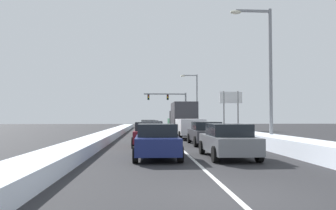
# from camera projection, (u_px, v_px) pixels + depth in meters

# --- Properties ---
(ground_plane) EXTENTS (130.30, 130.30, 0.00)m
(ground_plane) POSITION_uv_depth(u_px,v_px,m) (170.00, 139.00, 27.45)
(ground_plane) COLOR #28282B
(lane_stripe_between_right_lane_and_center_lane) EXTENTS (0.14, 55.12, 0.01)m
(lane_stripe_between_right_lane_and_center_lane) POSITION_uv_depth(u_px,v_px,m) (167.00, 136.00, 32.45)
(lane_stripe_between_right_lane_and_center_lane) COLOR silver
(lane_stripe_between_right_lane_and_center_lane) RESTS_ON ground
(snow_bank_right_shoulder) EXTENTS (1.72, 55.12, 0.75)m
(snow_bank_right_shoulder) POSITION_uv_depth(u_px,v_px,m) (219.00, 132.00, 32.80)
(snow_bank_right_shoulder) COLOR silver
(snow_bank_right_shoulder) RESTS_ON ground
(snow_bank_left_shoulder) EXTENTS (1.59, 55.12, 0.57)m
(snow_bank_left_shoulder) POSITION_uv_depth(u_px,v_px,m) (113.00, 133.00, 32.12)
(snow_bank_left_shoulder) COLOR silver
(snow_bank_left_shoulder) RESTS_ON ground
(sedan_gray_right_lane_nearest) EXTENTS (2.00, 4.50, 1.51)m
(sedan_gray_right_lane_nearest) POSITION_uv_depth(u_px,v_px,m) (228.00, 141.00, 14.51)
(sedan_gray_right_lane_nearest) COLOR slate
(sedan_gray_right_lane_nearest) RESTS_ON ground
(sedan_charcoal_right_lane_second) EXTENTS (2.00, 4.50, 1.51)m
(sedan_charcoal_right_lane_second) POSITION_uv_depth(u_px,v_px,m) (206.00, 133.00, 21.40)
(sedan_charcoal_right_lane_second) COLOR #38383D
(sedan_charcoal_right_lane_second) RESTS_ON ground
(suv_white_right_lane_third) EXTENTS (2.16, 4.90, 1.67)m
(suv_white_right_lane_third) POSITION_uv_depth(u_px,v_px,m) (190.00, 127.00, 27.20)
(suv_white_right_lane_third) COLOR silver
(suv_white_right_lane_third) RESTS_ON ground
(box_truck_right_lane_fourth) EXTENTS (2.53, 7.20, 3.36)m
(box_truck_right_lane_fourth) POSITION_uv_depth(u_px,v_px,m) (183.00, 117.00, 35.16)
(box_truck_right_lane_fourth) COLOR black
(box_truck_right_lane_fourth) RESTS_ON ground
(suv_green_right_lane_fifth) EXTENTS (2.16, 4.90, 1.67)m
(suv_green_right_lane_fifth) POSITION_uv_depth(u_px,v_px,m) (176.00, 123.00, 43.03)
(suv_green_right_lane_fifth) COLOR #1E5633
(suv_green_right_lane_fifth) RESTS_ON ground
(sedan_navy_center_lane_nearest) EXTENTS (2.00, 4.50, 1.51)m
(sedan_navy_center_lane_nearest) POSITION_uv_depth(u_px,v_px,m) (157.00, 141.00, 14.42)
(sedan_navy_center_lane_nearest) COLOR navy
(sedan_navy_center_lane_nearest) RESTS_ON ground
(sedan_maroon_center_lane_second) EXTENTS (2.00, 4.50, 1.51)m
(sedan_maroon_center_lane_second) POSITION_uv_depth(u_px,v_px,m) (149.00, 134.00, 20.45)
(sedan_maroon_center_lane_second) COLOR maroon
(sedan_maroon_center_lane_second) RESTS_ON ground
(sedan_silver_center_lane_third) EXTENTS (2.00, 4.50, 1.51)m
(sedan_silver_center_lane_third) POSITION_uv_depth(u_px,v_px,m) (152.00, 130.00, 27.02)
(sedan_silver_center_lane_third) COLOR #B7BABF
(sedan_silver_center_lane_third) RESTS_ON ground
(sedan_red_center_lane_fourth) EXTENTS (2.00, 4.50, 1.51)m
(sedan_red_center_lane_fourth) POSITION_uv_depth(u_px,v_px,m) (150.00, 128.00, 33.63)
(sedan_red_center_lane_fourth) COLOR maroon
(sedan_red_center_lane_fourth) RESTS_ON ground
(sedan_tan_center_lane_fifth) EXTENTS (2.00, 4.50, 1.51)m
(sedan_tan_center_lane_fifth) POSITION_uv_depth(u_px,v_px,m) (148.00, 126.00, 39.80)
(sedan_tan_center_lane_fifth) COLOR #937F60
(sedan_tan_center_lane_fifth) RESTS_ON ground
(traffic_light_gantry) EXTENTS (7.54, 0.47, 6.20)m
(traffic_light_gantry) POSITION_uv_depth(u_px,v_px,m) (173.00, 102.00, 57.76)
(traffic_light_gantry) COLOR slate
(traffic_light_gantry) RESTS_ON ground
(street_lamp_right_near) EXTENTS (2.66, 0.36, 8.66)m
(street_lamp_right_near) POSITION_uv_depth(u_px,v_px,m) (265.00, 64.00, 20.50)
(street_lamp_right_near) COLOR gray
(street_lamp_right_near) RESTS_ON ground
(street_lamp_right_mid) EXTENTS (2.66, 0.36, 8.47)m
(street_lamp_right_mid) POSITION_uv_depth(u_px,v_px,m) (195.00, 96.00, 50.48)
(street_lamp_right_mid) COLOR gray
(street_lamp_right_mid) RESTS_ON ground
(roadside_sign_right) EXTENTS (3.20, 0.16, 5.50)m
(roadside_sign_right) POSITION_uv_depth(u_px,v_px,m) (231.00, 102.00, 45.70)
(roadside_sign_right) COLOR #59595B
(roadside_sign_right) RESTS_ON ground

